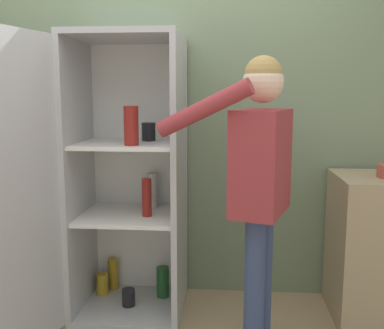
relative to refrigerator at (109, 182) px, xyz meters
The scene contains 4 objects.
wall_back 0.66m from the refrigerator, 60.16° to the left, with size 7.00×0.06×2.55m.
refrigerator is the anchor object (origin of this frame).
person 0.96m from the refrigerator, 17.97° to the right, with size 0.73×0.55×1.61m.
counter 1.77m from the refrigerator, ahead, with size 0.60×0.56×0.91m.
Camera 1 is at (0.49, -2.15, 1.42)m, focal length 42.00 mm.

